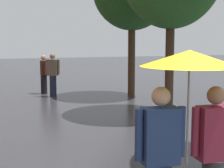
{
  "coord_description": "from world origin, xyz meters",
  "views": [
    {
      "loc": [
        -2.24,
        -2.7,
        2.2
      ],
      "look_at": [
        -0.09,
        3.55,
        1.35
      ],
      "focal_mm": 54.93,
      "sensor_mm": 36.0,
      "label": 1
    }
  ],
  "objects": [
    {
      "name": "pedestrian_walking_midground",
      "position": [
        -0.11,
        10.55,
        0.86
      ],
      "size": [
        0.5,
        0.41,
        1.69
      ],
      "color": "#1E233D",
      "rests_on": "ground"
    },
    {
      "name": "couple_under_umbrella",
      "position": [
        -0.22,
        0.56,
        1.38
      ],
      "size": [
        1.26,
        1.1,
        2.09
      ],
      "color": "#1E233D",
      "rests_on": "ground"
    },
    {
      "name": "pedestrian_walking_far",
      "position": [
        -0.34,
        11.45,
        0.81
      ],
      "size": [
        0.26,
        0.59,
        1.59
      ],
      "color": "black",
      "rests_on": "ground"
    }
  ]
}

